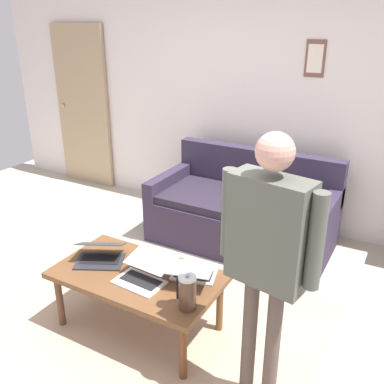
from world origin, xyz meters
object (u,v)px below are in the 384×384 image
at_px(laptop_left, 100,255).
at_px(french_press, 187,292).
at_px(couch, 243,213).
at_px(person_standing, 268,245).
at_px(laptop_right, 193,272).
at_px(interior_door, 83,108).
at_px(laptop_center, 143,274).
at_px(coffee_table, 138,279).

distance_m(laptop_left, french_press, 0.85).
distance_m(couch, person_standing, 2.10).
height_order(laptop_left, laptop_right, laptop_left).
bearing_deg(interior_door, person_standing, 145.66).
bearing_deg(laptop_left, laptop_center, 173.16).
distance_m(interior_door, laptop_center, 3.32).
height_order(coffee_table, laptop_center, laptop_center).
relative_size(couch, french_press, 6.85).
relative_size(couch, person_standing, 1.07).
bearing_deg(laptop_center, coffee_table, -27.47).
bearing_deg(laptop_right, couch, -80.89).
height_order(french_press, person_standing, person_standing).
distance_m(couch, coffee_table, 1.60).
height_order(interior_door, laptop_center, interior_door).
bearing_deg(coffee_table, laptop_left, -1.17).
xyz_separation_m(interior_door, coffee_table, (-2.38, 2.12, -0.61)).
distance_m(couch, laptop_right, 1.48).
bearing_deg(laptop_left, interior_door, -45.91).
height_order(couch, laptop_right, couch).
bearing_deg(coffee_table, french_press, 162.15).
relative_size(interior_door, french_press, 8.04).
xyz_separation_m(interior_door, laptop_right, (-2.75, 1.98, -0.51)).
distance_m(laptop_center, french_press, 0.43).
bearing_deg(laptop_left, coffee_table, 178.83).
bearing_deg(laptop_right, person_standing, 152.52).
relative_size(couch, laptop_left, 4.05).
bearing_deg(couch, interior_door, -11.88).
bearing_deg(french_press, interior_door, -38.38).
distance_m(laptop_center, person_standing, 1.06).
bearing_deg(french_press, laptop_left, -11.31).
xyz_separation_m(laptop_right, person_standing, (-0.62, 0.32, 0.54)).
bearing_deg(laptop_right, laptop_left, 10.94).
bearing_deg(couch, person_standing, 115.62).
height_order(laptop_center, person_standing, person_standing).
bearing_deg(interior_door, french_press, 141.62).
relative_size(interior_door, laptop_left, 4.76).
distance_m(laptop_left, laptop_right, 0.71).
distance_m(interior_door, couch, 2.67).
height_order(interior_door, french_press, interior_door).
bearing_deg(coffee_table, couch, -94.77).
xyz_separation_m(interior_door, laptop_center, (-2.47, 2.16, -0.52)).
relative_size(couch, coffee_table, 1.48).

